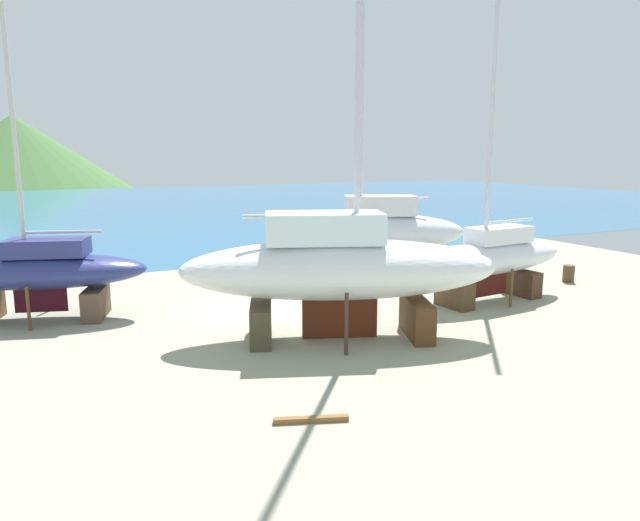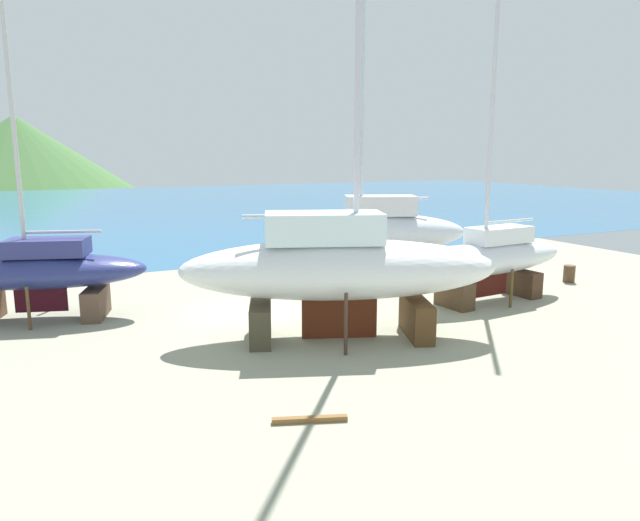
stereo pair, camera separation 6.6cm
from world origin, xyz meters
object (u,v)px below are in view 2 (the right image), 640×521
Objects in this scene: sailboat_far_slipway at (371,231)px; barrel_rust_near at (569,274)px; sailboat_large_starboard at (492,257)px; worker at (490,264)px; sailboat_mid_port at (338,267)px; sailboat_small_center at (40,272)px.

barrel_rust_near is at bearing 159.80° from sailboat_far_slipway.
worker is (2.72, 2.97, -1.04)m from sailboat_large_starboard.
sailboat_mid_port is (-7.08, -9.52, 0.32)m from sailboat_far_slipway.
sailboat_far_slipway is 0.88× the size of sailboat_mid_port.
sailboat_large_starboard is 18.12m from sailboat_small_center.
barrel_rust_near is (3.39, -1.87, -0.45)m from worker.
sailboat_far_slipway reaches higher than sailboat_large_starboard.
sailboat_far_slipway is 1.36× the size of sailboat_small_center.
sailboat_large_starboard is at bearing 52.01° from worker.
barrel_rust_near is at bearing 155.69° from worker.
barrel_rust_near is (14.33, 2.65, -2.07)m from sailboat_mid_port.
sailboat_mid_port is at bearing 6.77° from sailboat_large_starboard.
sailboat_small_center is (-16.13, -2.48, -0.32)m from sailboat_far_slipway.
sailboat_small_center is 20.17m from worker.
sailboat_far_slipway is 1.17× the size of sailboat_large_starboard.
sailboat_small_center is at bearing -21.53° from sailboat_large_starboard.
sailboat_mid_port reaches higher than sailboat_small_center.
sailboat_small_center is (-9.05, 7.04, -0.64)m from sailboat_mid_port.
barrel_rust_near is at bearing 31.99° from sailboat_mid_port.
barrel_rust_near is (23.38, -4.39, -1.43)m from sailboat_small_center.
sailboat_far_slipway reaches higher than worker.
sailboat_large_starboard is 6.39m from barrel_rust_near.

